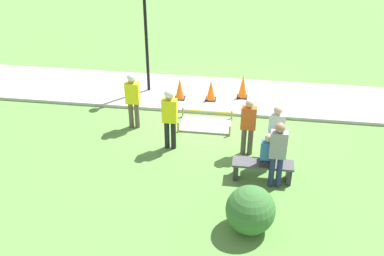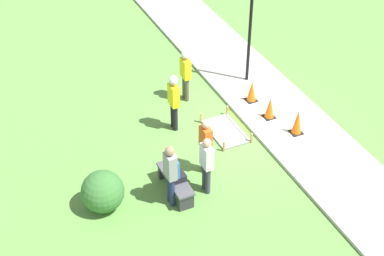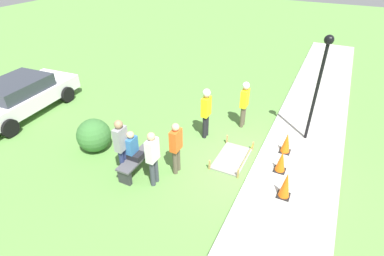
# 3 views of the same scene
# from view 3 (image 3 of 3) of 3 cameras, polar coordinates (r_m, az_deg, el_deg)

# --- Properties ---
(ground_plane) EXTENTS (60.00, 60.00, 0.00)m
(ground_plane) POSITION_cam_3_polar(r_m,az_deg,el_deg) (9.40, 11.52, -7.13)
(ground_plane) COLOR #5B8E42
(sidewalk) EXTENTS (28.00, 2.44, 0.10)m
(sidewalk) POSITION_cam_3_polar(r_m,az_deg,el_deg) (9.26, 18.87, -8.78)
(sidewalk) COLOR #ADAAA3
(sidewalk) RESTS_ON ground_plane
(wet_concrete_patch) EXTENTS (1.55, 0.94, 0.33)m
(wet_concrete_patch) POSITION_cam_3_polar(r_m,az_deg,el_deg) (9.54, 7.61, -5.75)
(wet_concrete_patch) COLOR gray
(wet_concrete_patch) RESTS_ON ground_plane
(traffic_cone_near_patch) EXTENTS (0.34, 0.34, 0.80)m
(traffic_cone_near_patch) POSITION_cam_3_polar(r_m,az_deg,el_deg) (8.25, 17.41, -10.29)
(traffic_cone_near_patch) COLOR black
(traffic_cone_near_patch) RESTS_ON sidewalk
(traffic_cone_far_patch) EXTENTS (0.34, 0.34, 0.70)m
(traffic_cone_far_patch) POSITION_cam_3_polar(r_m,az_deg,el_deg) (9.07, 16.64, -6.07)
(traffic_cone_far_patch) COLOR black
(traffic_cone_far_patch) RESTS_ON sidewalk
(traffic_cone_sidewalk_edge) EXTENTS (0.34, 0.34, 0.71)m
(traffic_cone_sidewalk_edge) POSITION_cam_3_polar(r_m,az_deg,el_deg) (9.88, 17.53, -2.68)
(traffic_cone_sidewalk_edge) COLOR black
(traffic_cone_sidewalk_edge) RESTS_ON sidewalk
(park_bench) EXTENTS (1.51, 0.44, 0.50)m
(park_bench) POSITION_cam_3_polar(r_m,az_deg,el_deg) (9.03, -10.28, -6.12)
(park_bench) COLOR #2D2D33
(park_bench) RESTS_ON ground_plane
(person_seated_on_bench) EXTENTS (0.36, 0.44, 0.89)m
(person_seated_on_bench) POSITION_cam_3_polar(r_m,az_deg,el_deg) (8.70, -11.19, -3.73)
(person_seated_on_bench) COLOR black
(person_seated_on_bench) RESTS_ON park_bench
(worker_supervisor) EXTENTS (0.40, 0.25, 1.75)m
(worker_supervisor) POSITION_cam_3_polar(r_m,az_deg,el_deg) (10.77, 9.97, 5.17)
(worker_supervisor) COLOR brown
(worker_supervisor) RESTS_ON ground_plane
(worker_assistant) EXTENTS (0.40, 0.26, 1.82)m
(worker_assistant) POSITION_cam_3_polar(r_m,az_deg,el_deg) (9.98, 2.71, 3.65)
(worker_assistant) COLOR black
(worker_assistant) RESTS_ON ground_plane
(bystander_in_orange_shirt) EXTENTS (0.40, 0.22, 1.67)m
(bystander_in_orange_shirt) POSITION_cam_3_polar(r_m,az_deg,el_deg) (8.47, -3.06, -3.36)
(bystander_in_orange_shirt) COLOR brown
(bystander_in_orange_shirt) RESTS_ON ground_plane
(bystander_in_gray_shirt) EXTENTS (0.40, 0.22, 1.70)m
(bystander_in_gray_shirt) POSITION_cam_3_polar(r_m,az_deg,el_deg) (8.11, -7.49, -5.28)
(bystander_in_gray_shirt) COLOR #383D47
(bystander_in_gray_shirt) RESTS_ON ground_plane
(bystander_in_white_shirt) EXTENTS (0.40, 0.24, 1.82)m
(bystander_in_white_shirt) POSITION_cam_3_polar(r_m,az_deg,el_deg) (8.56, -13.28, -3.08)
(bystander_in_white_shirt) COLOR navy
(bystander_in_white_shirt) RESTS_ON ground_plane
(lamppost_near) EXTENTS (0.28, 0.28, 3.50)m
(lamppost_near) POSITION_cam_3_polar(r_m,az_deg,el_deg) (9.97, 23.31, 9.45)
(lamppost_near) COLOR black
(lamppost_near) RESTS_ON sidewalk
(parked_car_white) EXTENTS (4.71, 2.43, 1.36)m
(parked_car_white) POSITION_cam_3_polar(r_m,az_deg,el_deg) (13.45, -30.11, 5.30)
(parked_car_white) COLOR white
(parked_car_white) RESTS_ON ground_plane
(shrub_rounded_near) EXTENTS (1.08, 1.08, 1.08)m
(shrub_rounded_near) POSITION_cam_3_polar(r_m,az_deg,el_deg) (10.11, -18.18, -1.33)
(shrub_rounded_near) COLOR #387033
(shrub_rounded_near) RESTS_ON ground_plane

